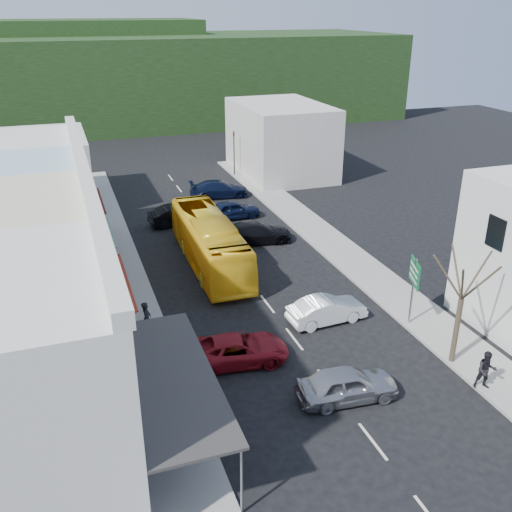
% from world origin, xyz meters
% --- Properties ---
extents(ground, '(120.00, 120.00, 0.00)m').
position_xyz_m(ground, '(0.00, 0.00, 0.00)').
color(ground, black).
rests_on(ground, ground).
extents(sidewalk_left, '(3.00, 52.00, 0.15)m').
position_xyz_m(sidewalk_left, '(-7.50, 10.00, 0.07)').
color(sidewalk_left, gray).
rests_on(sidewalk_left, ground).
extents(sidewalk_right, '(3.00, 52.00, 0.15)m').
position_xyz_m(sidewalk_right, '(7.50, 10.00, 0.07)').
color(sidewalk_right, gray).
rests_on(sidewalk_right, ground).
extents(shopfront_row, '(8.25, 30.00, 8.00)m').
position_xyz_m(shopfront_row, '(-12.49, 5.00, 4.00)').
color(shopfront_row, beige).
rests_on(shopfront_row, ground).
extents(distant_block_left, '(8.00, 10.00, 6.00)m').
position_xyz_m(distant_block_left, '(-12.00, 27.00, 3.00)').
color(distant_block_left, '#B7B2A8').
rests_on(distant_block_left, ground).
extents(distant_block_right, '(8.00, 12.00, 7.00)m').
position_xyz_m(distant_block_right, '(11.00, 30.00, 3.50)').
color(distant_block_right, '#B7B2A8').
rests_on(distant_block_right, ground).
extents(hillside, '(80.00, 26.00, 14.00)m').
position_xyz_m(hillside, '(-1.45, 65.09, 6.73)').
color(hillside, black).
rests_on(hillside, ground).
extents(bus, '(2.70, 11.64, 3.10)m').
position_xyz_m(bus, '(-1.69, 10.35, 1.55)').
color(bus, yellow).
rests_on(bus, ground).
extents(car_silver, '(4.53, 2.15, 1.40)m').
position_xyz_m(car_silver, '(0.25, -5.27, 0.70)').
color(car_silver, '#A5A5A9').
rests_on(car_silver, ground).
extents(car_white, '(4.51, 2.10, 1.40)m').
position_xyz_m(car_white, '(2.34, 1.08, 0.70)').
color(car_white, silver).
rests_on(car_white, ground).
extents(car_red, '(4.80, 2.45, 1.40)m').
position_xyz_m(car_red, '(-3.40, -1.00, 0.70)').
color(car_red, maroon).
rests_on(car_red, ground).
extents(car_black_near, '(4.67, 2.31, 1.40)m').
position_xyz_m(car_black_near, '(2.50, 13.08, 0.70)').
color(car_black_near, black).
rests_on(car_black_near, ground).
extents(car_navy_mid, '(4.48, 2.00, 1.40)m').
position_xyz_m(car_navy_mid, '(2.40, 18.51, 0.70)').
color(car_navy_mid, black).
rests_on(car_navy_mid, ground).
extents(car_black_far, '(4.57, 2.27, 1.40)m').
position_xyz_m(car_black_far, '(-1.97, 18.67, 0.70)').
color(car_black_far, black).
rests_on(car_black_far, ground).
extents(car_navy_far, '(4.66, 2.29, 1.40)m').
position_xyz_m(car_navy_far, '(2.89, 24.28, 0.70)').
color(car_navy_far, black).
rests_on(car_navy_far, ground).
extents(pedestrian_left, '(0.56, 0.69, 1.70)m').
position_xyz_m(pedestrian_left, '(-7.09, 2.75, 1.00)').
color(pedestrian_left, black).
rests_on(pedestrian_left, sidewalk_left).
extents(pedestrian_right, '(0.81, 0.67, 1.70)m').
position_xyz_m(pedestrian_right, '(6.30, -6.75, 1.00)').
color(pedestrian_right, black).
rests_on(pedestrian_right, sidewalk_right).
extents(direction_sign, '(1.28, 1.86, 3.87)m').
position_xyz_m(direction_sign, '(6.40, -0.68, 1.94)').
color(direction_sign, '#0B602E').
rests_on(direction_sign, ground).
extents(street_tree, '(2.69, 2.69, 6.95)m').
position_xyz_m(street_tree, '(6.30, -4.48, 3.48)').
color(street_tree, '#3A3125').
rests_on(street_tree, ground).
extents(traffic_signal, '(1.13, 1.25, 4.53)m').
position_xyz_m(traffic_signal, '(6.25, 30.52, 2.26)').
color(traffic_signal, black).
rests_on(traffic_signal, ground).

